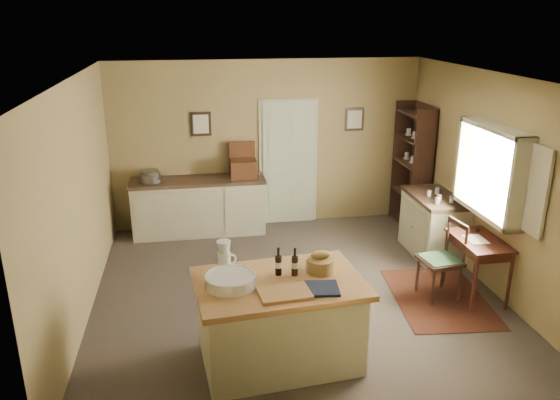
# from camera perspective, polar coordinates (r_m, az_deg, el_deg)

# --- Properties ---
(ground) EXTENTS (5.00, 5.00, 0.00)m
(ground) POSITION_cam_1_polar(r_m,az_deg,el_deg) (7.07, 1.57, -9.56)
(ground) COLOR brown
(ground) RESTS_ON ground
(wall_back) EXTENTS (5.00, 0.10, 2.70)m
(wall_back) POSITION_cam_1_polar(r_m,az_deg,el_deg) (8.91, -1.36, 5.84)
(wall_back) COLOR olive
(wall_back) RESTS_ON ground
(wall_front) EXTENTS (5.00, 0.10, 2.70)m
(wall_front) POSITION_cam_1_polar(r_m,az_deg,el_deg) (4.30, 8.05, -9.40)
(wall_front) COLOR olive
(wall_front) RESTS_ON ground
(wall_left) EXTENTS (0.10, 5.00, 2.70)m
(wall_left) POSITION_cam_1_polar(r_m,az_deg,el_deg) (6.56, -20.31, -0.25)
(wall_left) COLOR olive
(wall_left) RESTS_ON ground
(wall_right) EXTENTS (0.10, 5.00, 2.70)m
(wall_right) POSITION_cam_1_polar(r_m,az_deg,el_deg) (7.41, 21.04, 1.81)
(wall_right) COLOR olive
(wall_right) RESTS_ON ground
(ceiling) EXTENTS (5.00, 5.00, 0.00)m
(ceiling) POSITION_cam_1_polar(r_m,az_deg,el_deg) (6.25, 1.80, 12.75)
(ceiling) COLOR silver
(ceiling) RESTS_ON wall_back
(door) EXTENTS (0.97, 0.06, 2.11)m
(door) POSITION_cam_1_polar(r_m,az_deg,el_deg) (9.01, 0.89, 4.05)
(door) COLOR beige
(door) RESTS_ON ground
(framed_prints) EXTENTS (2.82, 0.02, 0.38)m
(framed_prints) POSITION_cam_1_polar(r_m,az_deg,el_deg) (8.84, -0.07, 8.19)
(framed_prints) COLOR black
(framed_prints) RESTS_ON ground
(window) EXTENTS (0.25, 1.99, 1.12)m
(window) POSITION_cam_1_polar(r_m,az_deg,el_deg) (7.15, 21.47, 2.84)
(window) COLOR #B6AE91
(window) RESTS_ON ground
(work_island) EXTENTS (1.72, 1.21, 1.20)m
(work_island) POSITION_cam_1_polar(r_m,az_deg,el_deg) (5.57, -0.14, -12.35)
(work_island) COLOR #B6AE91
(work_island) RESTS_ON ground
(sideboard) EXTENTS (2.11, 0.60, 1.18)m
(sideboard) POSITION_cam_1_polar(r_m,az_deg,el_deg) (8.79, -8.41, -0.46)
(sideboard) COLOR #B6AE91
(sideboard) RESTS_ON ground
(rug) EXTENTS (1.24, 1.69, 0.01)m
(rug) POSITION_cam_1_polar(r_m,az_deg,el_deg) (7.21, 16.27, -9.76)
(rug) COLOR #462213
(rug) RESTS_ON ground
(writing_desk) EXTENTS (0.52, 0.85, 0.82)m
(writing_desk) POSITION_cam_1_polar(r_m,az_deg,el_deg) (7.13, 20.04, -4.61)
(writing_desk) COLOR black
(writing_desk) RESTS_ON ground
(desk_chair) EXTENTS (0.51, 0.51, 0.97)m
(desk_chair) POSITION_cam_1_polar(r_m,az_deg,el_deg) (7.04, 16.37, -6.12)
(desk_chair) COLOR black
(desk_chair) RESTS_ON ground
(right_cabinet) EXTENTS (0.63, 1.13, 0.99)m
(right_cabinet) POSITION_cam_1_polar(r_m,az_deg,el_deg) (8.24, 15.71, -2.51)
(right_cabinet) COLOR #B6AE91
(right_cabinet) RESTS_ON ground
(shelving_unit) EXTENTS (0.34, 0.91, 2.01)m
(shelving_unit) POSITION_cam_1_polar(r_m,az_deg,el_deg) (9.15, 13.88, 3.40)
(shelving_unit) COLOR black
(shelving_unit) RESTS_ON ground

